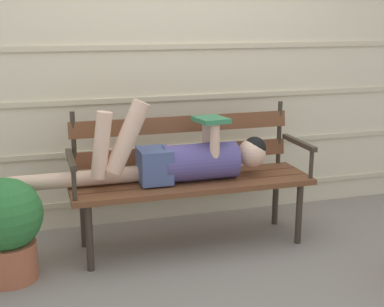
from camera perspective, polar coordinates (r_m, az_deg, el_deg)
ground_plane at (r=3.54m, az=0.56°, el=-10.45°), size 12.00×12.00×0.00m
house_siding at (r=3.88m, az=-2.47°, el=11.38°), size 5.28×0.08×2.57m
park_bench at (r=3.53m, az=-0.32°, el=-1.85°), size 1.58×0.48×0.91m
reclining_person at (r=3.41m, az=-1.50°, el=-0.54°), size 1.67×0.27×0.56m
potted_plant at (r=3.25m, az=-19.25°, el=-7.28°), size 0.42×0.42×0.61m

